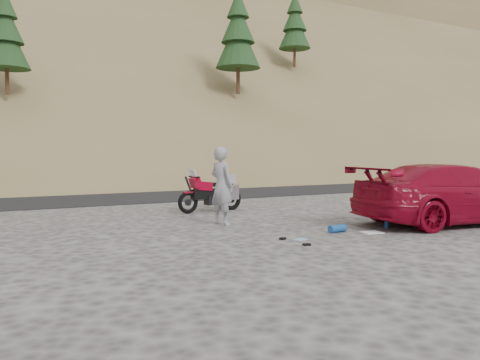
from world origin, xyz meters
The scene contains 12 objects.
ground centered at (0.00, 0.00, 0.00)m, with size 140.00×140.00×0.00m, color #3D3A38.
road centered at (0.00, 9.00, 0.00)m, with size 120.00×7.00×0.05m, color black.
hillside centered at (-0.05, 40.88, 11.08)m, with size 120.00×73.00×46.72m.
motorcycle centered at (0.76, 2.79, 0.52)m, with size 2.05×0.75×1.22m.
man centered at (-0.07, 0.53, 0.00)m, with size 0.65×0.43×1.79m, color gray.
red_car centered at (4.72, -1.87, 0.00)m, with size 1.95×4.81×1.40m, color maroon.
gear_white_cloth centered at (2.20, -1.92, 0.01)m, with size 0.38×0.34×0.01m, color white.
gear_blue_mat centered at (1.60, -1.54, 0.08)m, with size 0.16×0.16×0.40m, color #17488D.
gear_bottle centered at (2.90, -1.63, 0.11)m, with size 0.08×0.08×0.23m, color #17488D.
gear_glove_a centered at (0.22, -2.36, 0.02)m, with size 0.13×0.09×0.04m, color black.
gear_glove_b centered at (0.15, -1.69, 0.02)m, with size 0.12×0.09×0.04m, color black.
gear_blue_cloth centered at (0.44, -1.86, 0.01)m, with size 0.26×0.19×0.01m, color #829CC9.
Camera 1 is at (-4.73, -9.10, 1.68)m, focal length 35.00 mm.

